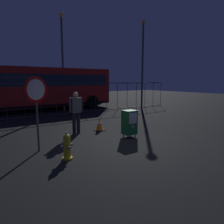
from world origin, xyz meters
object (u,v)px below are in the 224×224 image
object	(u,v)px
newspaper_box_primary	(129,122)
street_light_near_right	(62,55)
fire_hydrant	(67,147)
bus_near	(38,87)
traffic_cone	(99,125)
stop_sign	(36,98)
bus_far	(59,85)
pedestrian	(76,110)
street_light_near_left	(143,58)

from	to	relation	value
newspaper_box_primary	street_light_near_right	size ratio (longest dim) A/B	0.15
fire_hydrant	bus_near	world-z (taller)	bus_near
traffic_cone	street_light_near_right	bearing A→B (deg)	81.51
stop_sign	bus_far	distance (m)	14.69
fire_hydrant	bus_far	size ratio (longest dim) A/B	0.07
fire_hydrant	bus_near	distance (m)	10.23
pedestrian	bus_far	size ratio (longest dim) A/B	0.16
fire_hydrant	traffic_cone	xyz separation A→B (m)	(2.38, 2.30, -0.09)
bus_near	bus_far	world-z (taller)	same
stop_sign	street_light_near_right	distance (m)	8.92
pedestrian	bus_near	size ratio (longest dim) A/B	0.16
traffic_cone	bus_far	xyz separation A→B (m)	(2.74, 12.37, 1.45)
stop_sign	traffic_cone	size ratio (longest dim) A/B	4.21
pedestrian	street_light_near_right	distance (m)	7.35
newspaper_box_primary	bus_far	distance (m)	14.13
stop_sign	bus_far	bearing A→B (deg)	67.70
bus_near	street_light_near_right	world-z (taller)	street_light_near_right
street_light_near_right	street_light_near_left	bearing A→B (deg)	-21.85
pedestrian	street_light_near_right	size ratio (longest dim) A/B	0.25
pedestrian	traffic_cone	world-z (taller)	pedestrian
street_light_near_right	traffic_cone	bearing A→B (deg)	-98.49
traffic_cone	street_light_near_right	distance (m)	7.51
fire_hydrant	bus_far	bearing A→B (deg)	70.78
newspaper_box_primary	street_light_near_right	xyz separation A→B (m)	(0.57, 8.04, 3.29)
street_light_near_left	newspaper_box_primary	bearing A→B (deg)	-135.43
bus_near	bus_far	distance (m)	5.71
street_light_near_right	bus_near	bearing A→B (deg)	142.15
pedestrian	street_light_near_left	size ratio (longest dim) A/B	0.26
stop_sign	bus_near	bearing A→B (deg)	75.21
pedestrian	bus_near	distance (m)	7.64
bus_far	traffic_cone	bearing A→B (deg)	-110.87
bus_near	newspaper_box_primary	bearing A→B (deg)	-85.40
stop_sign	street_light_near_right	world-z (taller)	street_light_near_right
fire_hydrant	traffic_cone	distance (m)	3.31
bus_near	street_light_near_left	size ratio (longest dim) A/B	1.62
street_light_near_right	pedestrian	bearing A→B (deg)	-107.26
newspaper_box_primary	bus_far	xyz separation A→B (m)	(2.34, 13.89, 1.14)
stop_sign	street_light_near_right	size ratio (longest dim) A/B	0.34
newspaper_box_primary	traffic_cone	xyz separation A→B (m)	(-0.40, 1.52, -0.31)
bus_near	traffic_cone	bearing A→B (deg)	-87.28
street_light_near_left	street_light_near_right	world-z (taller)	street_light_near_right
bus_near	stop_sign	bearing A→B (deg)	-105.75
bus_far	fire_hydrant	bearing A→B (deg)	-117.61
pedestrian	bus_far	bearing A→B (deg)	72.98
pedestrian	bus_far	world-z (taller)	bus_far
traffic_cone	street_light_near_left	bearing A→B (deg)	34.39
pedestrian	bus_far	distance (m)	12.88
fire_hydrant	stop_sign	distance (m)	1.72
fire_hydrant	stop_sign	world-z (taller)	stop_sign
traffic_cone	pedestrian	bearing A→B (deg)	175.86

